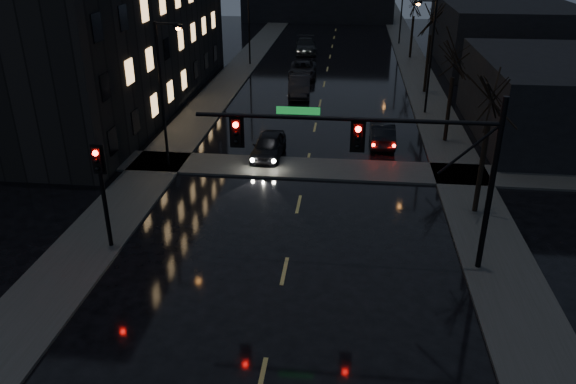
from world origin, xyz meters
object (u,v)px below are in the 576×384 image
(oncoming_car_c, at_px, (303,70))
(oncoming_car_d, at_px, (306,45))
(lead_car, at_px, (382,133))
(oncoming_car_a, at_px, (269,146))
(oncoming_car_b, at_px, (299,86))

(oncoming_car_c, relative_size, oncoming_car_d, 0.93)
(oncoming_car_c, xyz_separation_m, lead_car, (6.48, -17.13, -0.02))
(lead_car, bearing_deg, oncoming_car_c, -69.31)
(oncoming_car_a, bearing_deg, lead_car, 26.62)
(oncoming_car_b, distance_m, oncoming_car_c, 6.43)
(lead_car, bearing_deg, oncoming_car_b, -60.01)
(oncoming_car_b, xyz_separation_m, oncoming_car_d, (-0.94, 17.86, 0.01))
(oncoming_car_b, xyz_separation_m, oncoming_car_c, (-0.29, 6.42, -0.08))
(oncoming_car_a, height_order, oncoming_car_c, same)
(oncoming_car_d, bearing_deg, oncoming_car_c, -92.20)
(oncoming_car_a, distance_m, oncoming_car_d, 31.61)
(oncoming_car_a, relative_size, oncoming_car_b, 0.87)
(oncoming_car_b, bearing_deg, oncoming_car_d, 89.20)
(oncoming_car_c, bearing_deg, oncoming_car_d, 91.71)
(oncoming_car_b, height_order, oncoming_car_d, oncoming_car_d)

